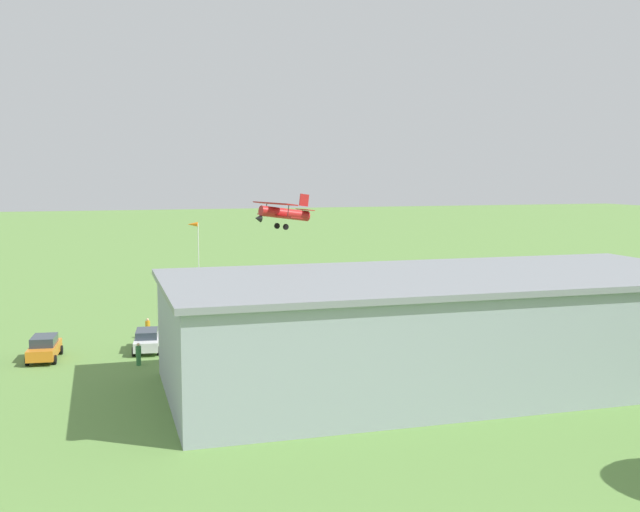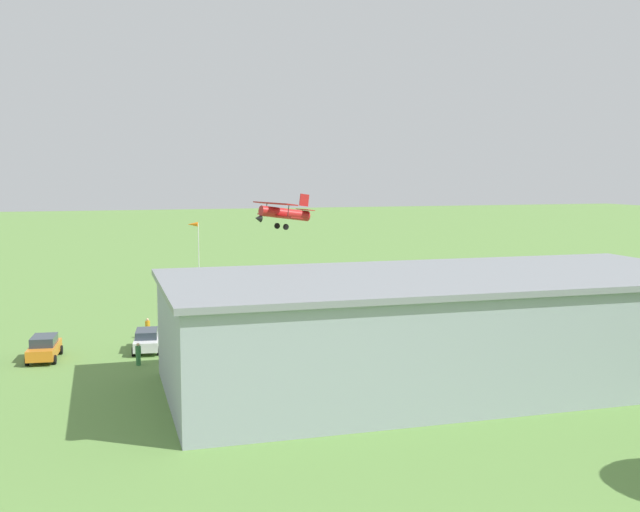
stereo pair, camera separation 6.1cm
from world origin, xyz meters
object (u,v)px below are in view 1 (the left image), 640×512
at_px(truck_box_grey, 537,305).
at_px(person_at_fence_line, 335,316).
at_px(hangar, 446,328).
at_px(person_beside_truck, 191,325).
at_px(car_white, 147,340).
at_px(windsock, 194,229).
at_px(biplane, 282,213).
at_px(person_near_hangar_door, 138,354).
at_px(person_watching_takeoff, 148,328).
at_px(car_orange, 44,348).

relative_size(truck_box_grey, person_at_fence_line, 3.68).
xyz_separation_m(hangar, truck_box_grey, (-16.46, -14.99, -1.88)).
distance_m(person_at_fence_line, person_beside_truck, 12.14).
xyz_separation_m(car_white, person_beside_truck, (-3.84, -4.62, 0.00)).
bearing_deg(truck_box_grey, windsock, -58.93).
bearing_deg(person_beside_truck, biplane, -124.81).
bearing_deg(truck_box_grey, car_white, 1.37).
bearing_deg(car_white, person_beside_truck, -129.78).
bearing_deg(truck_box_grey, hangar, 42.33).
height_order(hangar, person_near_hangar_door, hangar).
xyz_separation_m(biplane, person_at_fence_line, (0.17, 18.01, -7.93)).
bearing_deg(person_watching_takeoff, biplane, -131.13).
relative_size(car_orange, person_watching_takeoff, 2.80).
height_order(person_at_fence_line, person_beside_truck, person_at_fence_line).
bearing_deg(person_watching_takeoff, car_orange, 33.08).
bearing_deg(car_orange, hangar, 150.54).
height_order(car_orange, person_at_fence_line, person_at_fence_line).
bearing_deg(person_at_fence_line, biplane, -90.54).
bearing_deg(hangar, person_beside_truck, -54.98).
bearing_deg(biplane, hangar, 91.38).
bearing_deg(truck_box_grey, person_watching_takeoff, -6.01).
distance_m(car_white, person_watching_takeoff, 4.30).
bearing_deg(person_watching_takeoff, car_white, 84.62).
bearing_deg(car_orange, truck_box_grey, -178.04).
relative_size(biplane, windsock, 1.13).
bearing_deg(person_near_hangar_door, person_beside_truck, -118.46).
bearing_deg(windsock, person_beside_truck, 81.49).
xyz_separation_m(person_watching_takeoff, person_beside_truck, (-3.44, -0.33, 0.02)).
bearing_deg(person_beside_truck, person_near_hangar_door, 61.54).
height_order(biplane, car_white, biplane).
xyz_separation_m(car_orange, person_watching_takeoff, (-7.47, -4.86, -0.07)).
bearing_deg(hangar, person_at_fence_line, -86.76).
xyz_separation_m(person_near_hangar_door, windsock, (-10.19, -45.12, 5.23)).
xyz_separation_m(person_near_hangar_door, person_watching_takeoff, (-1.31, -8.43, 0.04)).
distance_m(person_near_hangar_door, person_at_fence_line, 18.88).
xyz_separation_m(hangar, windsock, (7.74, -55.16, 2.57)).
bearing_deg(truck_box_grey, person_at_fence_line, -11.31).
distance_m(hangar, biplane, 36.90).
bearing_deg(windsock, biplane, 110.19).
bearing_deg(car_orange, biplane, -135.39).
height_order(truck_box_grey, person_watching_takeoff, truck_box_grey).
distance_m(truck_box_grey, windsock, 47.10).
bearing_deg(windsock, car_orange, 68.53).
bearing_deg(person_at_fence_line, windsock, -79.65).
distance_m(person_at_fence_line, windsock, 37.62).
bearing_deg(person_at_fence_line, person_beside_truck, -1.48).
height_order(car_white, person_watching_takeoff, person_watching_takeoff).
distance_m(hangar, person_near_hangar_door, 20.72).
distance_m(car_white, truck_box_grey, 33.50).
bearing_deg(car_white, person_near_hangar_door, 77.65).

